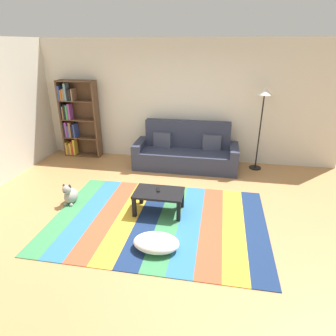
{
  "coord_description": "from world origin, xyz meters",
  "views": [
    {
      "loc": [
        0.77,
        -4.05,
        2.59
      ],
      "look_at": [
        -0.02,
        0.37,
        0.65
      ],
      "focal_mm": 31.15,
      "sensor_mm": 36.0,
      "label": 1
    }
  ],
  "objects_px": {
    "bookshelf": "(76,120)",
    "tv_remote": "(158,190)",
    "couch": "(186,152)",
    "coffee_table": "(159,195)",
    "pouf": "(156,243)",
    "dog": "(70,195)",
    "standing_lamp": "(263,102)"
  },
  "relations": [
    {
      "from": "bookshelf",
      "to": "coffee_table",
      "type": "distance_m",
      "value": 3.45
    },
    {
      "from": "dog",
      "to": "standing_lamp",
      "type": "relative_size",
      "value": 0.23
    },
    {
      "from": "coffee_table",
      "to": "pouf",
      "type": "bearing_deg",
      "value": -80.37
    },
    {
      "from": "bookshelf",
      "to": "dog",
      "type": "distance_m",
      "value": 2.57
    },
    {
      "from": "bookshelf",
      "to": "tv_remote",
      "type": "relative_size",
      "value": 12.05
    },
    {
      "from": "couch",
      "to": "coffee_table",
      "type": "height_order",
      "value": "couch"
    },
    {
      "from": "pouf",
      "to": "couch",
      "type": "bearing_deg",
      "value": 89.24
    },
    {
      "from": "dog",
      "to": "pouf",
      "type": "bearing_deg",
      "value": -28.86
    },
    {
      "from": "couch",
      "to": "pouf",
      "type": "bearing_deg",
      "value": -90.76
    },
    {
      "from": "standing_lamp",
      "to": "coffee_table",
      "type": "bearing_deg",
      "value": -128.76
    },
    {
      "from": "bookshelf",
      "to": "tv_remote",
      "type": "xyz_separation_m",
      "value": [
        2.49,
        -2.24,
        -0.51
      ]
    },
    {
      "from": "bookshelf",
      "to": "pouf",
      "type": "xyz_separation_m",
      "value": [
        2.67,
        -3.23,
        -0.78
      ]
    },
    {
      "from": "bookshelf",
      "to": "couch",
      "type": "bearing_deg",
      "value": -6.0
    },
    {
      "from": "pouf",
      "to": "tv_remote",
      "type": "relative_size",
      "value": 4.19
    },
    {
      "from": "couch",
      "to": "bookshelf",
      "type": "distance_m",
      "value": 2.78
    },
    {
      "from": "coffee_table",
      "to": "bookshelf",
      "type": "bearing_deg",
      "value": 137.62
    },
    {
      "from": "couch",
      "to": "pouf",
      "type": "xyz_separation_m",
      "value": [
        -0.04,
        -2.95,
        -0.23
      ]
    },
    {
      "from": "pouf",
      "to": "coffee_table",
      "type": "bearing_deg",
      "value": 99.63
    },
    {
      "from": "couch",
      "to": "bookshelf",
      "type": "xyz_separation_m",
      "value": [
        -2.71,
        0.28,
        0.56
      ]
    },
    {
      "from": "standing_lamp",
      "to": "tv_remote",
      "type": "height_order",
      "value": "standing_lamp"
    },
    {
      "from": "coffee_table",
      "to": "tv_remote",
      "type": "xyz_separation_m",
      "value": [
        -0.02,
        0.05,
        0.07
      ]
    },
    {
      "from": "tv_remote",
      "to": "bookshelf",
      "type": "bearing_deg",
      "value": 122.63
    },
    {
      "from": "bookshelf",
      "to": "pouf",
      "type": "bearing_deg",
      "value": -50.46
    },
    {
      "from": "couch",
      "to": "coffee_table",
      "type": "xyz_separation_m",
      "value": [
        -0.2,
        -2.0,
        -0.02
      ]
    },
    {
      "from": "couch",
      "to": "standing_lamp",
      "type": "relative_size",
      "value": 1.28
    },
    {
      "from": "dog",
      "to": "standing_lamp",
      "type": "xyz_separation_m",
      "value": [
        3.32,
        2.16,
        1.31
      ]
    },
    {
      "from": "coffee_table",
      "to": "pouf",
      "type": "xyz_separation_m",
      "value": [
        0.16,
        -0.94,
        -0.2
      ]
    },
    {
      "from": "coffee_table",
      "to": "dog",
      "type": "bearing_deg",
      "value": 179.52
    },
    {
      "from": "coffee_table",
      "to": "tv_remote",
      "type": "relative_size",
      "value": 5.3
    },
    {
      "from": "bookshelf",
      "to": "coffee_table",
      "type": "xyz_separation_m",
      "value": [
        2.51,
        -2.29,
        -0.58
      ]
    },
    {
      "from": "coffee_table",
      "to": "dog",
      "type": "height_order",
      "value": "dog"
    },
    {
      "from": "coffee_table",
      "to": "dog",
      "type": "distance_m",
      "value": 1.58
    }
  ]
}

